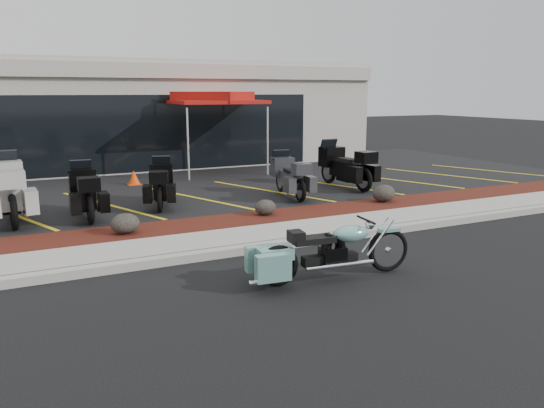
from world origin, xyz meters
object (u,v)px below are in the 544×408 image
touring_white (6,182)px  hero_cruiser (388,244)px  traffic_cone (134,177)px  popup_canopy (214,99)px

touring_white → hero_cruiser: bearing=-144.3°
traffic_cone → popup_canopy: (3.12, 1.45, 2.28)m
traffic_cone → popup_canopy: 4.13m
touring_white → popup_canopy: (6.52, 4.04, 1.77)m
traffic_cone → popup_canopy: popup_canopy is taller
hero_cruiser → touring_white: touring_white is taller
hero_cruiser → touring_white: (-5.59, 6.81, 0.40)m
touring_white → traffic_cone: size_ratio=5.80×
hero_cruiser → traffic_cone: size_ratio=6.28×
touring_white → popup_canopy: popup_canopy is taller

